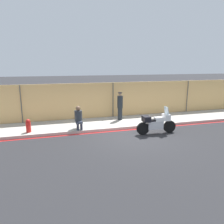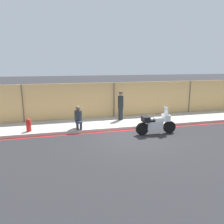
% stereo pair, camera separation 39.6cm
% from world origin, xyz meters
% --- Properties ---
extents(ground_plane, '(120.00, 120.00, 0.00)m').
position_xyz_m(ground_plane, '(0.00, 0.00, 0.00)').
color(ground_plane, '#262628').
extents(sidewalk, '(43.54, 2.68, 0.16)m').
position_xyz_m(sidewalk, '(0.00, 2.70, 0.08)').
color(sidewalk, '#ADA89E').
rests_on(sidewalk, ground_plane).
extents(curb_paint_stripe, '(43.54, 0.18, 0.01)m').
position_xyz_m(curb_paint_stripe, '(0.00, 1.27, 0.00)').
color(curb_paint_stripe, red).
rests_on(curb_paint_stripe, ground_plane).
extents(storefront_fence, '(41.36, 0.17, 2.51)m').
position_xyz_m(storefront_fence, '(0.00, 4.13, 1.26)').
color(storefront_fence, '#E5B26B').
rests_on(storefront_fence, ground_plane).
extents(motorcycle, '(2.27, 0.52, 1.48)m').
position_xyz_m(motorcycle, '(1.34, 0.21, 0.60)').
color(motorcycle, black).
rests_on(motorcycle, ground_plane).
extents(officer_standing, '(0.36, 0.36, 1.80)m').
position_xyz_m(officer_standing, '(0.18, 3.04, 1.09)').
color(officer_standing, '#1E2328').
rests_on(officer_standing, sidewalk).
extents(person_seated_on_curb, '(0.43, 0.69, 1.29)m').
position_xyz_m(person_seated_on_curb, '(-2.67, 1.81, 0.87)').
color(person_seated_on_curb, '#2D3342').
rests_on(person_seated_on_curb, sidewalk).
extents(fire_hydrant, '(0.26, 0.32, 0.72)m').
position_xyz_m(fire_hydrant, '(-5.34, 1.88, 0.52)').
color(fire_hydrant, red).
rests_on(fire_hydrant, sidewalk).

